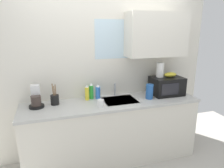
{
  "coord_description": "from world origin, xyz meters",
  "views": [
    {
      "loc": [
        -0.82,
        -2.56,
        1.89
      ],
      "look_at": [
        0.0,
        0.0,
        1.15
      ],
      "focal_mm": 33.11,
      "sensor_mm": 36.0,
      "label": 1
    }
  ],
  "objects_px": {
    "mug_white": "(101,103)",
    "dish_soap_bottle_green": "(91,91)",
    "microwave": "(167,86)",
    "coffee_maker": "(36,99)",
    "banana_bunch": "(170,75)",
    "utensil_crock": "(55,99)",
    "paper_towel_roll": "(160,70)",
    "dish_soap_bottle_yellow": "(87,93)",
    "dish_soap_bottle_blue": "(98,92)",
    "cereal_canister": "(149,92)"
  },
  "relations": [
    {
      "from": "dish_soap_bottle_blue",
      "to": "dish_soap_bottle_yellow",
      "type": "distance_m",
      "value": 0.16
    },
    {
      "from": "coffee_maker",
      "to": "dish_soap_bottle_green",
      "type": "height_order",
      "value": "coffee_maker"
    },
    {
      "from": "dish_soap_bottle_green",
      "to": "dish_soap_bottle_blue",
      "type": "bearing_deg",
      "value": -18.4
    },
    {
      "from": "dish_soap_bottle_yellow",
      "to": "paper_towel_roll",
      "type": "bearing_deg",
      "value": -3.36
    },
    {
      "from": "mug_white",
      "to": "utensil_crock",
      "type": "xyz_separation_m",
      "value": [
        -0.56,
        0.26,
        0.02
      ]
    },
    {
      "from": "banana_bunch",
      "to": "coffee_maker",
      "type": "height_order",
      "value": "banana_bunch"
    },
    {
      "from": "dish_soap_bottle_blue",
      "to": "mug_white",
      "type": "relative_size",
      "value": 2.25
    },
    {
      "from": "coffee_maker",
      "to": "dish_soap_bottle_yellow",
      "type": "relative_size",
      "value": 1.26
    },
    {
      "from": "microwave",
      "to": "utensil_crock",
      "type": "relative_size",
      "value": 1.58
    },
    {
      "from": "dish_soap_bottle_yellow",
      "to": "mug_white",
      "type": "distance_m",
      "value": 0.33
    },
    {
      "from": "paper_towel_roll",
      "to": "mug_white",
      "type": "height_order",
      "value": "paper_towel_roll"
    },
    {
      "from": "microwave",
      "to": "cereal_canister",
      "type": "distance_m",
      "value": 0.35
    },
    {
      "from": "dish_soap_bottle_yellow",
      "to": "cereal_canister",
      "type": "distance_m",
      "value": 0.89
    },
    {
      "from": "banana_bunch",
      "to": "coffee_maker",
      "type": "distance_m",
      "value": 1.93
    },
    {
      "from": "microwave",
      "to": "dish_soap_bottle_blue",
      "type": "height_order",
      "value": "microwave"
    },
    {
      "from": "dish_soap_bottle_blue",
      "to": "utensil_crock",
      "type": "bearing_deg",
      "value": -175.15
    },
    {
      "from": "mug_white",
      "to": "dish_soap_bottle_green",
      "type": "bearing_deg",
      "value": 98.1
    },
    {
      "from": "banana_bunch",
      "to": "mug_white",
      "type": "relative_size",
      "value": 2.11
    },
    {
      "from": "dish_soap_bottle_yellow",
      "to": "mug_white",
      "type": "height_order",
      "value": "dish_soap_bottle_yellow"
    },
    {
      "from": "paper_towel_roll",
      "to": "coffee_maker",
      "type": "height_order",
      "value": "paper_towel_roll"
    },
    {
      "from": "paper_towel_roll",
      "to": "dish_soap_bottle_blue",
      "type": "bearing_deg",
      "value": 175.72
    },
    {
      "from": "dish_soap_bottle_blue",
      "to": "cereal_canister",
      "type": "height_order",
      "value": "same"
    },
    {
      "from": "dish_soap_bottle_blue",
      "to": "cereal_canister",
      "type": "relative_size",
      "value": 1.0
    },
    {
      "from": "dish_soap_bottle_green",
      "to": "dish_soap_bottle_yellow",
      "type": "bearing_deg",
      "value": -152.83
    },
    {
      "from": "dish_soap_bottle_yellow",
      "to": "microwave",
      "type": "bearing_deg",
      "value": -5.53
    },
    {
      "from": "microwave",
      "to": "dish_soap_bottle_green",
      "type": "bearing_deg",
      "value": 172.37
    },
    {
      "from": "microwave",
      "to": "cereal_canister",
      "type": "relative_size",
      "value": 2.16
    },
    {
      "from": "coffee_maker",
      "to": "utensil_crock",
      "type": "distance_m",
      "value": 0.23
    },
    {
      "from": "paper_towel_roll",
      "to": "mug_white",
      "type": "distance_m",
      "value": 1.06
    },
    {
      "from": "dish_soap_bottle_blue",
      "to": "mug_white",
      "type": "xyz_separation_m",
      "value": [
        -0.04,
        -0.31,
        -0.05
      ]
    },
    {
      "from": "dish_soap_bottle_green",
      "to": "paper_towel_roll",
      "type": "bearing_deg",
      "value": -5.54
    },
    {
      "from": "microwave",
      "to": "utensil_crock",
      "type": "xyz_separation_m",
      "value": [
        -1.64,
        0.07,
        -0.06
      ]
    },
    {
      "from": "coffee_maker",
      "to": "dish_soap_bottle_yellow",
      "type": "xyz_separation_m",
      "value": [
        0.67,
        0.06,
        -0.0
      ]
    },
    {
      "from": "microwave",
      "to": "coffee_maker",
      "type": "relative_size",
      "value": 1.64
    },
    {
      "from": "banana_bunch",
      "to": "dish_soap_bottle_blue",
      "type": "distance_m",
      "value": 1.12
    },
    {
      "from": "microwave",
      "to": "coffee_maker",
      "type": "bearing_deg",
      "value": 178.17
    },
    {
      "from": "dish_soap_bottle_yellow",
      "to": "dish_soap_bottle_blue",
      "type": "bearing_deg",
      "value": 2.19
    },
    {
      "from": "dish_soap_bottle_blue",
      "to": "dish_soap_bottle_yellow",
      "type": "height_order",
      "value": "dish_soap_bottle_yellow"
    },
    {
      "from": "paper_towel_roll",
      "to": "dish_soap_bottle_blue",
      "type": "height_order",
      "value": "paper_towel_roll"
    },
    {
      "from": "microwave",
      "to": "cereal_canister",
      "type": "height_order",
      "value": "microwave"
    },
    {
      "from": "mug_white",
      "to": "banana_bunch",
      "type": "bearing_deg",
      "value": 9.52
    },
    {
      "from": "banana_bunch",
      "to": "dish_soap_bottle_blue",
      "type": "bearing_deg",
      "value": 173.7
    },
    {
      "from": "coffee_maker",
      "to": "mug_white",
      "type": "relative_size",
      "value": 2.95
    },
    {
      "from": "coffee_maker",
      "to": "microwave",
      "type": "bearing_deg",
      "value": -1.83
    },
    {
      "from": "paper_towel_roll",
      "to": "banana_bunch",
      "type": "bearing_deg",
      "value": -18.43
    },
    {
      "from": "paper_towel_roll",
      "to": "cereal_canister",
      "type": "xyz_separation_m",
      "value": [
        -0.24,
        -0.15,
        -0.27
      ]
    },
    {
      "from": "paper_towel_roll",
      "to": "coffee_maker",
      "type": "xyz_separation_m",
      "value": [
        -1.77,
        0.01,
        -0.28
      ]
    },
    {
      "from": "banana_bunch",
      "to": "dish_soap_bottle_yellow",
      "type": "relative_size",
      "value": 0.9
    },
    {
      "from": "utensil_crock",
      "to": "cereal_canister",
      "type": "bearing_deg",
      "value": -7.44
    },
    {
      "from": "microwave",
      "to": "dish_soap_bottle_blue",
      "type": "xyz_separation_m",
      "value": [
        -1.04,
        0.12,
        -0.04
      ]
    }
  ]
}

